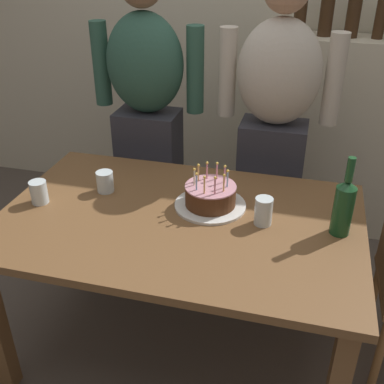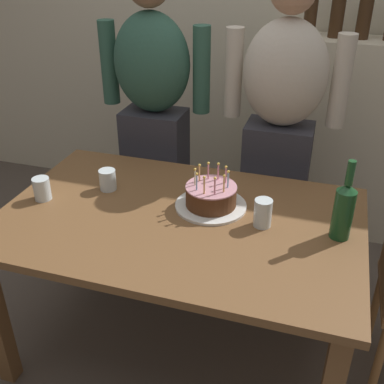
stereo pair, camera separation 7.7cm
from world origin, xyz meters
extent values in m
plane|color=#564C44|center=(0.00, 0.00, 0.00)|extent=(10.00, 10.00, 0.00)
cube|color=beige|center=(0.00, 1.55, 1.30)|extent=(5.20, 0.10, 2.60)
cube|color=brown|center=(0.00, 0.00, 0.72)|extent=(1.50, 0.96, 0.03)
cube|color=brown|center=(-0.68, 0.41, 0.35)|extent=(0.07, 0.07, 0.70)
cube|color=brown|center=(0.68, 0.41, 0.35)|extent=(0.07, 0.07, 0.70)
cylinder|color=white|center=(0.10, 0.12, 0.75)|extent=(0.31, 0.31, 0.01)
cylinder|color=#512D19|center=(0.10, 0.12, 0.79)|extent=(0.22, 0.22, 0.08)
cylinder|color=#D18E9E|center=(0.10, 0.12, 0.84)|extent=(0.22, 0.22, 0.01)
cylinder|color=pink|center=(0.07, 0.18, 0.87)|extent=(0.01, 0.01, 0.07)
sphere|color=#F9C64C|center=(0.07, 0.18, 0.92)|extent=(0.01, 0.01, 0.01)
cylinder|color=#EAB266|center=(0.04, 0.15, 0.87)|extent=(0.01, 0.01, 0.07)
sphere|color=#F9C64C|center=(0.04, 0.15, 0.92)|extent=(0.01, 0.01, 0.01)
cylinder|color=beige|center=(0.04, 0.11, 0.87)|extent=(0.01, 0.01, 0.07)
sphere|color=#F9C64C|center=(0.04, 0.11, 0.92)|extent=(0.01, 0.01, 0.01)
cylinder|color=#93B7DB|center=(0.06, 0.07, 0.87)|extent=(0.01, 0.01, 0.07)
sphere|color=#F9C64C|center=(0.06, 0.07, 0.92)|extent=(0.01, 0.01, 0.01)
cylinder|color=#EAB266|center=(0.09, 0.05, 0.87)|extent=(0.01, 0.01, 0.07)
sphere|color=#F9C64C|center=(0.09, 0.05, 0.92)|extent=(0.01, 0.01, 0.01)
cylinder|color=pink|center=(0.14, 0.05, 0.87)|extent=(0.01, 0.01, 0.07)
sphere|color=#F9C64C|center=(0.14, 0.05, 0.92)|extent=(0.01, 0.01, 0.01)
cylinder|color=#EAB266|center=(0.17, 0.08, 0.87)|extent=(0.01, 0.01, 0.07)
sphere|color=#F9C64C|center=(0.17, 0.08, 0.92)|extent=(0.01, 0.01, 0.01)
cylinder|color=#93B7DB|center=(0.17, 0.13, 0.87)|extent=(0.01, 0.01, 0.07)
sphere|color=#F9C64C|center=(0.17, 0.13, 0.92)|extent=(0.01, 0.01, 0.01)
cylinder|color=pink|center=(0.15, 0.17, 0.87)|extent=(0.01, 0.01, 0.07)
sphere|color=#F9C64C|center=(0.15, 0.17, 0.92)|extent=(0.01, 0.01, 0.01)
cylinder|color=pink|center=(0.12, 0.18, 0.87)|extent=(0.01, 0.01, 0.07)
sphere|color=#F9C64C|center=(0.12, 0.18, 0.92)|extent=(0.01, 0.01, 0.01)
cylinder|color=silver|center=(-0.62, -0.04, 0.79)|extent=(0.07, 0.07, 0.10)
cylinder|color=silver|center=(-0.39, 0.13, 0.79)|extent=(0.08, 0.08, 0.10)
cylinder|color=silver|center=(0.34, 0.04, 0.80)|extent=(0.07, 0.07, 0.12)
cylinder|color=#194723|center=(0.64, 0.05, 0.84)|extent=(0.08, 0.08, 0.20)
cone|color=#194723|center=(0.64, 0.05, 0.96)|extent=(0.08, 0.08, 0.03)
cylinder|color=#194723|center=(0.64, 0.05, 1.02)|extent=(0.03, 0.03, 0.10)
cube|color=#33333D|center=(-0.38, 0.71, 0.46)|extent=(0.34, 0.23, 0.92)
ellipsoid|color=#2D5647|center=(-0.38, 0.71, 1.18)|extent=(0.41, 0.27, 0.52)
cylinder|color=#2D5647|center=(-0.12, 0.74, 1.15)|extent=(0.09, 0.09, 0.44)
cylinder|color=#2D5647|center=(-0.64, 0.74, 1.15)|extent=(0.09, 0.09, 0.44)
cube|color=#33333D|center=(0.30, 0.71, 0.46)|extent=(0.34, 0.23, 0.92)
ellipsoid|color=beige|center=(0.30, 0.71, 1.18)|extent=(0.41, 0.27, 0.52)
cylinder|color=beige|center=(0.56, 0.74, 1.15)|extent=(0.09, 0.09, 0.44)
cylinder|color=beige|center=(0.04, 0.74, 1.15)|extent=(0.09, 0.09, 0.44)
cylinder|color=olive|center=(0.88, -0.06, 0.23)|extent=(0.04, 0.04, 0.45)
cylinder|color=olive|center=(0.88, 0.30, 0.23)|extent=(0.04, 0.04, 0.45)
cube|color=beige|center=(0.64, 1.33, 0.62)|extent=(0.86, 0.30, 1.24)
cylinder|color=#382314|center=(0.35, 1.33, 1.37)|extent=(0.07, 0.07, 0.26)
cylinder|color=#382314|center=(0.49, 1.33, 1.39)|extent=(0.08, 0.08, 0.29)
cylinder|color=#382314|center=(0.64, 1.33, 1.38)|extent=(0.08, 0.08, 0.28)
camera|label=1|loc=(0.47, -1.58, 1.79)|focal=43.88mm
camera|label=2|loc=(0.54, -1.56, 1.79)|focal=43.88mm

